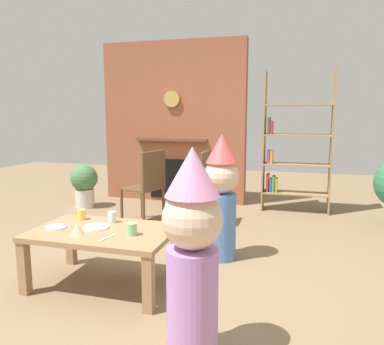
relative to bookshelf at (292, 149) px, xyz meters
name	(u,v)px	position (x,y,z in m)	size (l,w,h in m)	color
ground_plane	(163,270)	(-1.00, -2.40, -0.85)	(12.00, 12.00, 0.00)	#846B4C
brick_fireplace_feature	(174,123)	(-1.76, 0.20, 0.34)	(2.20, 0.28, 2.40)	#935138
bookshelf	(292,149)	(0.00, 0.00, 0.00)	(0.90, 0.28, 1.90)	#9E7A51
coffee_table	(103,238)	(-1.35, -2.79, -0.47)	(1.08, 0.70, 0.45)	#9E7A51
paper_cup_near_left	(112,217)	(-1.37, -2.58, -0.36)	(0.07, 0.07, 0.09)	silver
paper_cup_near_right	(132,229)	(-1.08, -2.85, -0.36)	(0.08, 0.08, 0.09)	#8CD18C
paper_cup_center	(81,215)	(-1.66, -2.58, -0.36)	(0.07, 0.07, 0.09)	#F2CC4C
paper_plate_front	(56,227)	(-1.73, -2.84, -0.40)	(0.16, 0.16, 0.01)	white
paper_plate_rear	(96,227)	(-1.42, -2.75, -0.40)	(0.21, 0.21, 0.01)	white
birthday_cake_slice	(77,229)	(-1.47, -2.95, -0.36)	(0.10, 0.10, 0.09)	#EAC68C
table_fork	(108,238)	(-1.21, -2.95, -0.40)	(0.15, 0.02, 0.01)	silver
child_with_cone_hat	(192,250)	(-0.43, -3.47, -0.23)	(0.33, 0.33, 1.17)	#B27FCC
child_in_pink	(221,194)	(-0.58, -1.99, -0.24)	(0.32, 0.32, 1.16)	#4C7FC6
dining_chair_left	(148,183)	(-1.64, -1.16, -0.34)	(0.51, 0.51, 0.90)	brown
dining_chair_middle	(197,184)	(-1.05, -1.06, -0.34)	(0.40, 0.40, 0.90)	brown
potted_plant_short	(84,183)	(-2.85, -0.60, -0.50)	(0.38, 0.38, 0.62)	beige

